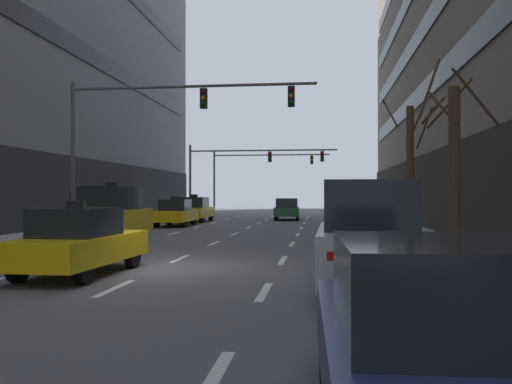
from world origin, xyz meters
The scene contains 40 objects.
ground_plane centered at (0.00, 0.00, 0.00)m, with size 120.00×120.00×0.00m, color #515156.
sidewalk_right centered at (7.90, 0.00, 0.07)m, with size 3.65×80.00×0.14m, color gray.
lane_stripe_l1_s4 centered at (-3.04, 2.00, 0.00)m, with size 0.16×2.00×0.01m, color silver.
lane_stripe_l1_s5 centered at (-3.04, 7.00, 0.00)m, with size 0.16×2.00×0.01m, color silver.
lane_stripe_l1_s6 centered at (-3.04, 12.00, 0.00)m, with size 0.16×2.00×0.01m, color silver.
lane_stripe_l1_s7 centered at (-3.04, 17.00, 0.00)m, with size 0.16×2.00×0.01m, color silver.
lane_stripe_l1_s8 centered at (-3.04, 22.00, 0.00)m, with size 0.16×2.00×0.01m, color silver.
lane_stripe_l1_s9 centered at (-3.04, 27.00, 0.00)m, with size 0.16×2.00×0.01m, color silver.
lane_stripe_l1_s10 centered at (-3.04, 32.00, 0.00)m, with size 0.16×2.00×0.01m, color silver.
lane_stripe_l2_s3 centered at (0.00, -3.00, 0.00)m, with size 0.16×2.00×0.01m, color silver.
lane_stripe_l2_s4 centered at (0.00, 2.00, 0.00)m, with size 0.16×2.00×0.01m, color silver.
lane_stripe_l2_s5 centered at (0.00, 7.00, 0.00)m, with size 0.16×2.00×0.01m, color silver.
lane_stripe_l2_s6 centered at (0.00, 12.00, 0.00)m, with size 0.16×2.00×0.01m, color silver.
lane_stripe_l2_s7 centered at (0.00, 17.00, 0.00)m, with size 0.16×2.00×0.01m, color silver.
lane_stripe_l2_s8 centered at (0.00, 22.00, 0.00)m, with size 0.16×2.00×0.01m, color silver.
lane_stripe_l2_s9 centered at (0.00, 27.00, 0.00)m, with size 0.16×2.00×0.01m, color silver.
lane_stripe_l2_s10 centered at (0.00, 32.00, 0.00)m, with size 0.16×2.00×0.01m, color silver.
lane_stripe_l3_s2 centered at (3.04, -8.00, 0.00)m, with size 0.16×2.00×0.01m, color silver.
lane_stripe_l3_s3 centered at (3.04, -3.00, 0.00)m, with size 0.16×2.00×0.01m, color silver.
lane_stripe_l3_s4 centered at (3.04, 2.00, 0.00)m, with size 0.16×2.00×0.01m, color silver.
lane_stripe_l3_s5 centered at (3.04, 7.00, 0.00)m, with size 0.16×2.00×0.01m, color silver.
lane_stripe_l3_s6 centered at (3.04, 12.00, 0.00)m, with size 0.16×2.00×0.01m, color silver.
lane_stripe_l3_s7 centered at (3.04, 17.00, 0.00)m, with size 0.16×2.00×0.01m, color silver.
lane_stripe_l3_s8 centered at (3.04, 22.00, 0.00)m, with size 0.16×2.00×0.01m, color silver.
lane_stripe_l3_s9 centered at (3.04, 27.00, 0.00)m, with size 0.16×2.00×0.01m, color silver.
lane_stripe_l3_s10 centered at (3.04, 32.00, 0.00)m, with size 0.16×2.00×0.01m, color silver.
taxi_driving_1 centered at (-4.50, 17.64, 0.80)m, with size 1.86×4.33×1.79m.
taxi_driving_2 centered at (-4.62, 22.89, 0.86)m, with size 1.98×4.64×1.92m.
car_driving_3 centered at (1.61, 26.49, 0.80)m, with size 1.98×4.41×1.63m.
taxi_driving_4 centered at (-1.51, -1.41, 0.78)m, with size 1.93×4.28×1.75m.
taxi_driving_5 centered at (-4.46, 7.72, 1.10)m, with size 2.06×4.64×2.40m.
car_parked_0 centered at (5.03, -9.30, 0.77)m, with size 1.87×4.24×1.57m.
car_parked_1 centered at (5.03, -2.88, 1.07)m, with size 1.96×4.49×2.15m.
traffic_signal_0 centered at (-2.80, 8.37, 5.03)m, with size 10.55×0.35×6.62m.
traffic_signal_1 centered at (-2.00, 29.01, 4.41)m, with size 12.00×0.35×5.84m.
traffic_signal_2 centered at (-2.70, 38.85, 4.54)m, with size 11.54×0.34×6.08m.
street_tree_0 centered at (7.52, 0.84, 2.60)m, with size 1.99×2.00×5.48m.
street_tree_1 centered at (7.54, 7.57, 2.84)m, with size 1.77×1.75×5.56m.
pedestrian_0 centered at (6.68, 10.78, 1.06)m, with size 0.52×0.26×1.61m.
pedestrian_1 centered at (8.89, 13.50, 1.04)m, with size 0.31×0.50×1.56m.
Camera 1 is at (4.13, -13.27, 1.89)m, focal length 37.17 mm.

